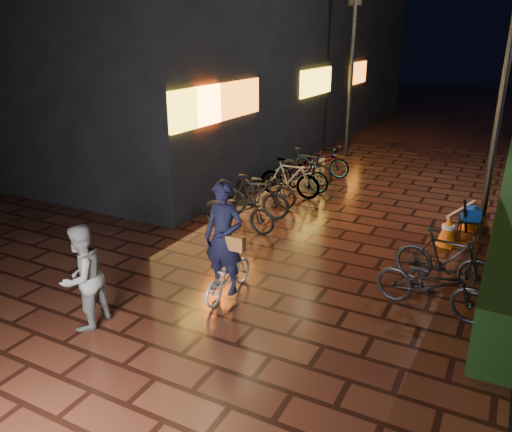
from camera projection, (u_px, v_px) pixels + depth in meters
The scene contains 10 objects.
ground at pixel (309, 269), 9.40m from camera, with size 80.00×80.00×0.00m, color #381911.
bystander_person at pixel (82, 277), 7.30m from camera, with size 0.79×0.61×1.62m, color #59595B.
storefront_block at pixel (208, 26), 21.57m from camera, with size 12.09×22.00×9.00m.
lamp_post_hedge at pixel (504, 83), 11.09m from camera, with size 0.55×0.16×5.71m.
lamp_post_sf at pixel (351, 71), 17.12m from camera, with size 0.51×0.24×5.43m.
cyclist at pixel (226, 255), 8.17m from camera, with size 0.73×1.42×2.03m.
traffic_barrier at pixel (460, 222), 10.78m from camera, with size 0.79×1.65×0.67m.
cart_assembly at pixel (471, 215), 10.77m from camera, with size 0.58×0.62×0.93m.
parked_bikes_storefront at pixel (285, 180), 13.33m from camera, with size 2.12×5.82×1.05m.
parked_bikes_hedge at pixel (439, 273), 8.15m from camera, with size 1.88×1.73×1.05m.
Camera 1 is at (3.05, -7.99, 4.15)m, focal length 35.00 mm.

